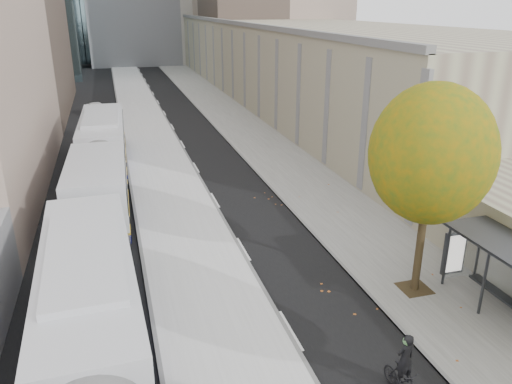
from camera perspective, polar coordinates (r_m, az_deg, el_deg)
name	(u,v)px	position (r m, az deg, el deg)	size (l,w,h in m)	color
bus_platform	(154,149)	(37.19, -11.59, 4.84)	(4.25, 150.00, 0.15)	silver
sidewalk	(259,141)	(38.61, 0.35, 5.79)	(4.75, 150.00, 0.08)	gray
building_tan	(279,52)	(68.66, 2.64, 15.69)	(18.00, 92.00, 8.00)	gray
bus_shelter	(512,255)	(18.63, 27.19, -6.46)	(1.90, 4.40, 2.53)	#383A3F
tree_c	(432,154)	(17.72, 19.44, 4.06)	(4.20, 4.20, 7.28)	#2E2316
bus_far	(101,157)	(30.31, -17.25, 3.88)	(3.23, 18.54, 3.08)	silver
cyclist	(403,373)	(14.73, 16.48, -19.21)	(0.65, 1.56, 1.93)	black
distant_car	(97,109)	(50.00, -17.69, 8.99)	(1.53, 3.81, 1.30)	white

